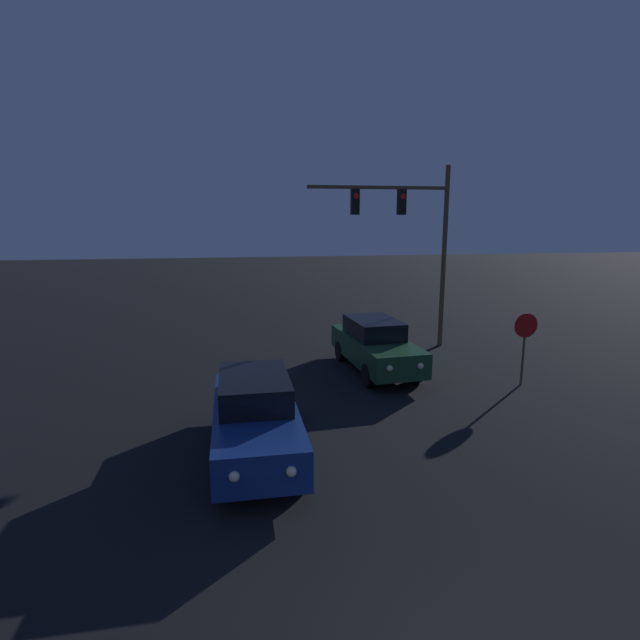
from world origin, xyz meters
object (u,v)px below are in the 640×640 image
Objects in this scene: car_near at (255,415)px; car_far at (375,345)px; stop_sign at (525,335)px; traffic_signal_mast at (412,229)px.

car_near is 0.98× the size of car_far.
traffic_signal_mast is at bearing 110.40° from stop_sign.
stop_sign is (8.00, 3.08, 0.67)m from car_near.
car_near is 8.60m from stop_sign.
traffic_signal_mast is 3.10× the size of stop_sign.
car_near is 0.70× the size of traffic_signal_mast.
stop_sign reaches higher than car_far.
traffic_signal_mast is (6.19, 7.93, 3.65)m from car_near.
traffic_signal_mast is at bearing -132.62° from car_far.
traffic_signal_mast reaches higher than stop_sign.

